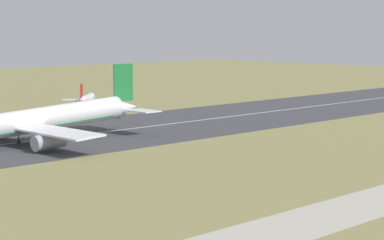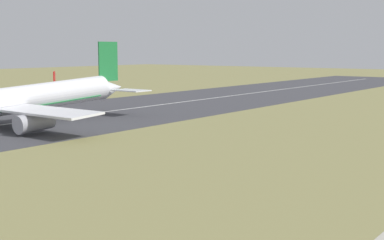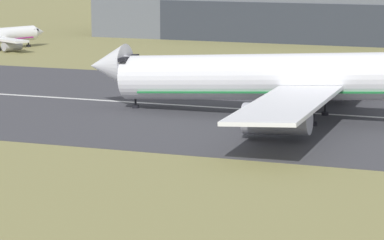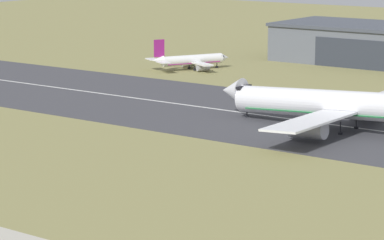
# 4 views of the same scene
# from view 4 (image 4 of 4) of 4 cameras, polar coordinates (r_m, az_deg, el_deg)

# --- Properties ---
(ground_plane) EXTENTS (661.50, 661.50, 0.00)m
(ground_plane) POSITION_cam_4_polar(r_m,az_deg,el_deg) (116.97, 8.68, -6.42)
(ground_plane) COLOR olive
(airplane_landing) EXTENTS (59.99, 48.96, 16.67)m
(airplane_landing) POSITION_cam_4_polar(r_m,az_deg,el_deg) (169.62, 10.09, 0.85)
(airplane_landing) COLOR white
(airplane_landing) RESTS_ON ground_plane
(airplane_parked_west) EXTENTS (19.06, 23.51, 8.72)m
(airplane_parked_west) POSITION_cam_4_polar(r_m,az_deg,el_deg) (246.40, -0.05, 3.77)
(airplane_parked_west) COLOR white
(airplane_parked_west) RESTS_ON ground_plane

